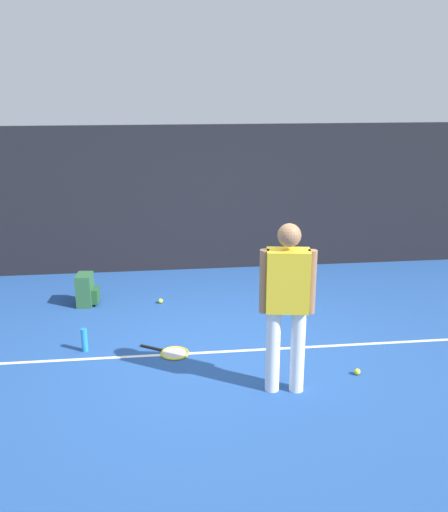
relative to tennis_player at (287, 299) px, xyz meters
name	(u,v)px	position (x,y,z in m)	size (l,w,h in m)	color
ground_plane	(228,350)	(-0.44, 0.93, -0.97)	(12.00, 12.00, 0.00)	#234C93
back_fence	(205,199)	(-0.44, 3.93, 0.18)	(10.00, 0.10, 2.30)	black
court_line	(228,351)	(-0.44, 0.89, -0.96)	(9.00, 0.05, 0.00)	white
tennis_player	(287,299)	(0.00, 0.00, 0.00)	(0.52, 0.28, 1.70)	white
tennis_racket	(173,353)	(-1.08, 0.91, -0.95)	(0.61, 0.48, 0.03)	black
backpack	(86,290)	(-2.19, 2.51, -0.76)	(0.30, 0.32, 0.44)	#2D6038
tennis_ball_near_player	(357,372)	(0.83, 0.21, -0.93)	(0.07, 0.07, 0.07)	#CCE033
tennis_ball_by_fence	(161,301)	(-1.19, 2.45, -0.93)	(0.07, 0.07, 0.07)	#CCE033
water_bottle	(84,340)	(-2.06, 1.09, -0.83)	(0.07, 0.07, 0.27)	#268CD8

